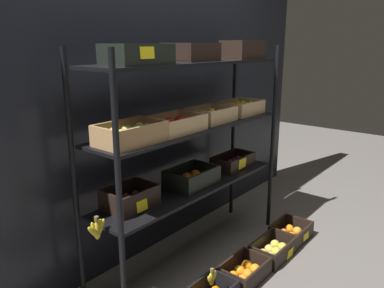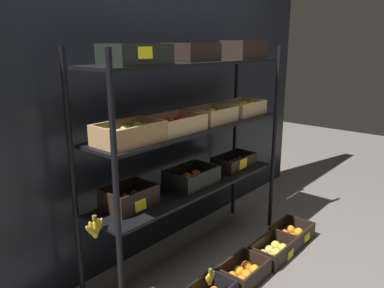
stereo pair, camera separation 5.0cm
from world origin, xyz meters
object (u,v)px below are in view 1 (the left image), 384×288
Objects in this scene: crate_ground_apple_gold at (273,250)px; banana_bunch_loose at (212,278)px; crate_ground_rightmost_orange at (291,232)px; crate_ground_center_orange at (244,273)px; display_rack at (192,126)px.

banana_bunch_loose is at bearing 177.33° from crate_ground_apple_gold.
banana_bunch_loose is (-0.73, 0.03, 0.13)m from crate_ground_apple_gold.
banana_bunch_loose reaches higher than crate_ground_rightmost_orange.
crate_ground_rightmost_orange is 1.08m from banana_bunch_loose.
banana_bunch_loose reaches higher than crate_ground_center_orange.
display_rack reaches higher than banana_bunch_loose.
crate_ground_center_orange is (0.01, -0.45, -0.95)m from display_rack.
banana_bunch_loose is at bearing 177.02° from crate_ground_center_orange.
display_rack reaches higher than crate_ground_rightmost_orange.
banana_bunch_loose is (-1.07, 0.02, 0.13)m from crate_ground_rightmost_orange.
crate_ground_apple_gold is at bearing -2.38° from crate_ground_center_orange.
crate_ground_apple_gold is 0.74m from banana_bunch_loose.
crate_ground_apple_gold is 3.21× the size of banana_bunch_loose.
crate_ground_center_orange is 0.72m from crate_ground_rightmost_orange.
crate_ground_apple_gold is (0.39, -0.46, -0.95)m from display_rack.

